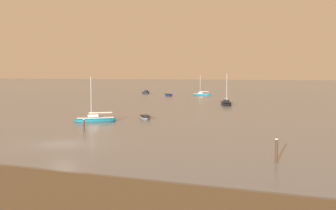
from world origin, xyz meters
The scene contains 10 objects.
ground_plane centered at (0.00, 0.00, 0.00)m, with size 800.00×800.00×0.00m, color gray.
sailboat_moored_0 centered at (-6.27, 14.90, 0.25)m, with size 5.02×4.26×5.68m.
motorboat_moored_0 centered at (-32.38, 84.33, 0.23)m, with size 3.32×5.21×1.69m.
rowboat_moored_1 centered at (-2.29, 20.48, 0.15)m, with size 2.74×3.49×0.53m.
rowboat_moored_3 centered at (-17.46, 91.11, 0.14)m, with size 2.95×3.05×0.50m.
sailboat_moored_1 centered at (1.24, 47.85, 0.27)m, with size 3.79×5.68×6.13m.
sailboat_moored_2 centered at (-13.40, 78.71, 0.25)m, with size 5.26×2.18×5.73m.
rowboat_moored_4 centered at (-21.13, 74.40, 0.20)m, with size 3.87×4.75×0.73m.
mooring_post_near centered at (-3.16, 7.83, 0.58)m, with size 0.22×0.22×1.33m.
mooring_post_right centered at (17.21, -0.97, 0.78)m, with size 0.22×0.22×1.81m.
Camera 1 is at (21.01, -28.52, 5.70)m, focal length 45.43 mm.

